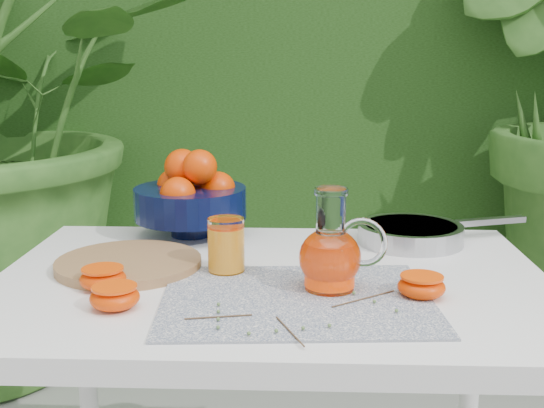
{
  "coord_description": "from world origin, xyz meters",
  "views": [
    {
      "loc": [
        0.04,
        -1.24,
        1.14
      ],
      "look_at": [
        -0.01,
        -0.05,
        0.88
      ],
      "focal_mm": 45.0,
      "sensor_mm": 36.0,
      "label": 1
    }
  ],
  "objects_px": {
    "white_table": "(272,319)",
    "saute_pan": "(412,233)",
    "cutting_board": "(129,264)",
    "fruit_bowl": "(191,196)",
    "juice_pitcher": "(331,255)"
  },
  "relations": [
    {
      "from": "white_table",
      "to": "saute_pan",
      "type": "relative_size",
      "value": 2.46
    },
    {
      "from": "cutting_board",
      "to": "fruit_bowl",
      "type": "relative_size",
      "value": 0.89
    },
    {
      "from": "cutting_board",
      "to": "fruit_bowl",
      "type": "height_order",
      "value": "fruit_bowl"
    },
    {
      "from": "cutting_board",
      "to": "juice_pitcher",
      "type": "bearing_deg",
      "value": -16.69
    },
    {
      "from": "fruit_bowl",
      "to": "white_table",
      "type": "bearing_deg",
      "value": -56.41
    },
    {
      "from": "cutting_board",
      "to": "fruit_bowl",
      "type": "distance_m",
      "value": 0.27
    },
    {
      "from": "white_table",
      "to": "saute_pan",
      "type": "distance_m",
      "value": 0.39
    },
    {
      "from": "white_table",
      "to": "fruit_bowl",
      "type": "distance_m",
      "value": 0.38
    },
    {
      "from": "saute_pan",
      "to": "fruit_bowl",
      "type": "bearing_deg",
      "value": 174.26
    },
    {
      "from": "white_table",
      "to": "fruit_bowl",
      "type": "height_order",
      "value": "fruit_bowl"
    },
    {
      "from": "fruit_bowl",
      "to": "juice_pitcher",
      "type": "xyz_separation_m",
      "value": [
        0.29,
        -0.36,
        -0.02
      ]
    },
    {
      "from": "cutting_board",
      "to": "saute_pan",
      "type": "xyz_separation_m",
      "value": [
        0.56,
        0.2,
        0.01
      ]
    },
    {
      "from": "juice_pitcher",
      "to": "white_table",
      "type": "bearing_deg",
      "value": 145.08
    },
    {
      "from": "cutting_board",
      "to": "white_table",
      "type": "bearing_deg",
      "value": -8.4
    },
    {
      "from": "white_table",
      "to": "cutting_board",
      "type": "xyz_separation_m",
      "value": [
        -0.27,
        0.04,
        0.09
      ]
    }
  ]
}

